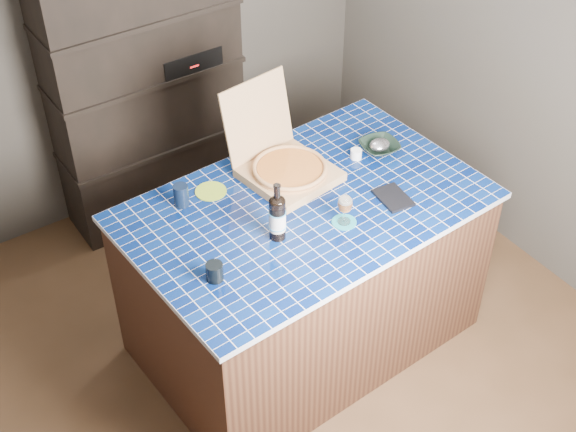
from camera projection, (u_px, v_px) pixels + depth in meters
room at (280, 169)px, 3.88m from camera, size 3.50×3.50×3.50m
shelving_unit at (147, 92)px, 5.07m from camera, size 1.20×0.41×1.80m
kitchen_island at (304, 274)px, 4.39m from camera, size 1.88×1.25×1.00m
pizza_box at (286, 166)px, 4.21m from camera, size 0.49×0.57×0.47m
mead_bottle at (277, 217)px, 3.80m from camera, size 0.09×0.09×0.32m
teal_trivet at (344, 222)px, 3.96m from camera, size 0.12×0.12×0.01m
wine_glass at (345, 204)px, 3.89m from camera, size 0.07×0.07×0.17m
tumbler at (215, 272)px, 3.63m from camera, size 0.08×0.08×0.09m
dvd_case at (393, 198)px, 4.10m from camera, size 0.17×0.22×0.02m
bowl at (379, 147)px, 4.41m from camera, size 0.24×0.24×0.05m
foil_contents at (380, 145)px, 4.40m from camera, size 0.12×0.10×0.06m
white_jar at (356, 154)px, 4.36m from camera, size 0.06×0.06×0.05m
navy_cup at (181, 195)px, 4.03m from camera, size 0.08×0.08×0.12m
green_trivet at (211, 191)px, 4.15m from camera, size 0.16×0.16×0.01m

